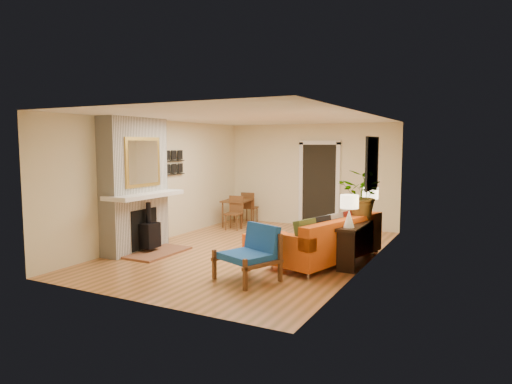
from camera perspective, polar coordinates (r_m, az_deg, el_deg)
room_shell at (r=10.99m, az=8.66°, el=1.50°), size 6.50×6.50×6.50m
fireplace at (r=9.15m, az=-14.76°, el=0.47°), size 1.09×1.68×2.60m
sofa at (r=8.18m, az=9.17°, el=-6.04°), size 1.56×2.47×0.90m
ottoman at (r=9.12m, az=1.11°, el=-6.01°), size 0.69×0.69×0.33m
blue_chair at (r=7.13m, az=-0.43°, el=-7.26°), size 1.04×1.03×0.85m
dining_table at (r=11.71m, az=-2.04°, el=-1.63°), size 0.78×1.55×0.82m
console_table at (r=8.37m, az=12.82°, el=-4.57°), size 0.34×1.85×0.72m
lamp_near at (r=7.63m, az=11.58°, el=-1.87°), size 0.30×0.30×0.54m
lamp_far at (r=9.02m, az=14.09°, el=-0.72°), size 0.30×0.30×0.54m
houseplant at (r=8.48m, az=13.19°, el=-0.34°), size 0.99×0.91×0.90m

